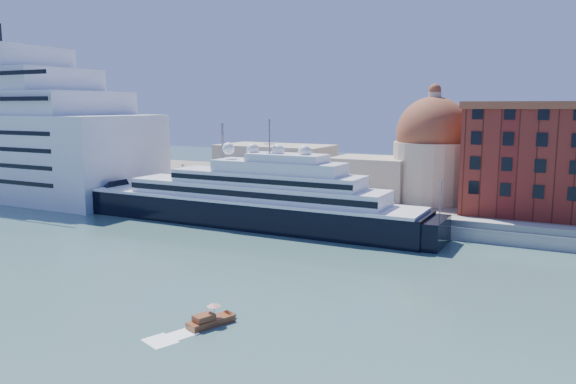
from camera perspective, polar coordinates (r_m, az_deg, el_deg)
The scene contains 10 objects.
ground at distance 93.73m, azimuth -7.63°, elevation -6.40°, with size 400.00×400.00×0.00m, color #345A58.
quay at distance 122.10m, azimuth 1.54°, elevation -2.16°, with size 180.00×10.00×2.50m, color gray.
land at distance 159.53m, azimuth 7.97°, elevation 0.25°, with size 260.00×72.00×2.00m, color slate.
quay_fence at distance 117.79m, azimuth 0.59°, elevation -1.65°, with size 180.00×0.10×1.20m, color slate.
superyacht at distance 117.02m, azimuth -5.34°, elevation -1.11°, with size 85.09×11.80×25.43m.
service_barge at distance 140.98m, azimuth -18.55°, elevation -1.33°, with size 12.98×6.76×2.78m.
water_taxi at distance 64.99m, azimuth -7.94°, elevation -12.77°, with size 3.64×5.81×2.62m.
warehouse at distance 126.37m, azimuth 27.22°, elevation 2.98°, with size 43.00×19.00×23.25m.
church at distance 140.04m, azimuth 8.16°, elevation 3.15°, with size 66.00×18.00×25.50m.
lamp_posts at distance 125.29m, azimuth -4.02°, elevation 2.08°, with size 120.80×2.40×18.00m.
Camera 1 is at (52.21, -73.92, 24.40)m, focal length 35.00 mm.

